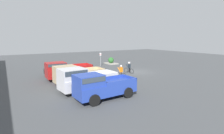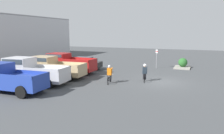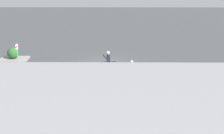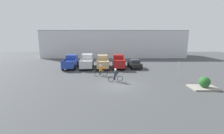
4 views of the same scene
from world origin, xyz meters
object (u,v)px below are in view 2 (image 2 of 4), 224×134
Objects in this scene: pickup_truck_2 at (54,67)px; pickup_truck_3 at (68,63)px; cyclist_0 at (145,72)px; cyclist_1 at (109,74)px; pickup_truck_1 at (31,71)px; pickup_truck_0 at (8,77)px; sedan_0 at (83,63)px; fire_lane_sign at (157,57)px; shrub at (183,62)px.

pickup_truck_3 is (2.83, 0.17, 0.03)m from pickup_truck_2.
cyclist_1 is (-1.93, 2.72, -0.02)m from cyclist_0.
pickup_truck_0 is at bearing -173.92° from pickup_truck_1.
sedan_0 is at bearing -6.05° from pickup_truck_3.
cyclist_0 is 1.01× the size of cyclist_1.
fire_lane_sign is at bearing -50.32° from pickup_truck_3.
pickup_truck_1 is 3.24× the size of cyclist_1.
pickup_truck_2 is 8.89m from cyclist_0.
pickup_truck_1 is 1.26× the size of sedan_0.
cyclist_0 reaches higher than shrub.
pickup_truck_2 reaches higher than cyclist_0.
fire_lane_sign is (6.97, -8.40, 0.34)m from pickup_truck_3.
pickup_truck_2 reaches higher than shrub.
pickup_truck_0 is 8.43m from pickup_truck_3.
cyclist_1 is at bearing 154.46° from shrub.
cyclist_0 is 1.60× the size of shrub.
cyclist_1 is 0.73× the size of fire_lane_sign.
fire_lane_sign reaches higher than cyclist_1.
cyclist_0 is (4.78, -8.90, -0.33)m from pickup_truck_1.
shrub is at bearing -15.85° from cyclist_0.
pickup_truck_3 is at bearing 129.68° from fire_lane_sign.
fire_lane_sign is (12.62, -8.46, 0.29)m from pickup_truck_1.
cyclist_1 is at bearing 125.36° from cyclist_0.
cyclist_1 reaches higher than cyclist_0.
fire_lane_sign is at bearing -40.02° from pickup_truck_2.
sedan_0 is (5.63, -0.12, -0.36)m from pickup_truck_2.
cyclist_1 is (2.85, -6.18, -0.36)m from pickup_truck_1.
pickup_truck_1 reaches higher than sedan_0.
cyclist_0 is at bearing -48.70° from pickup_truck_0.
cyclist_0 reaches higher than sedan_0.
pickup_truck_1 is 10.11m from cyclist_0.
pickup_truck_0 is 4.70× the size of shrub.
fire_lane_sign reaches higher than pickup_truck_1.
fire_lane_sign reaches higher than pickup_truck_2.
pickup_truck_2 reaches higher than cyclist_1.
pickup_truck_1 is at bearing 114.77° from cyclist_1.
pickup_truck_3 is (5.65, -0.06, -0.05)m from pickup_truck_1.
cyclist_0 is 0.73× the size of fire_lane_sign.
shrub is (1.42, -3.07, -0.76)m from fire_lane_sign.
pickup_truck_2 is at bearing 102.76° from cyclist_0.
pickup_truck_0 is 8.15m from cyclist_1.
pickup_truck_3 is 8.89m from cyclist_0.
cyclist_0 is at bearing 164.15° from shrub.
cyclist_1 reaches higher than sedan_0.
fire_lane_sign is at bearing -62.74° from sedan_0.
pickup_truck_0 reaches higher than cyclist_1.
cyclist_0 is at bearing -113.21° from sedan_0.
pickup_truck_3 is at bearing 1.61° from pickup_truck_0.
fire_lane_sign is (4.18, -8.11, 0.73)m from sedan_0.
sedan_0 is at bearing -1.25° from pickup_truck_2.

